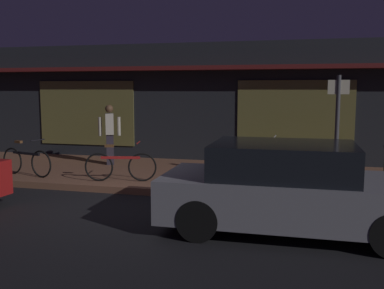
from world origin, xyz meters
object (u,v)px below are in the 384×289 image
object	(u,v)px
bicycle_extra	(120,166)
sign_post	(337,124)
bicycle_parked	(26,161)
parked_car_far	(289,188)
motorcycle	(255,154)
person_photographer	(110,133)

from	to	relation	value
bicycle_extra	sign_post	size ratio (longest dim) A/B	0.68
bicycle_parked	parked_car_far	xyz separation A→B (m)	(6.36, -2.30, 0.20)
bicycle_parked	sign_post	size ratio (longest dim) A/B	0.67
bicycle_parked	parked_car_far	bearing A→B (deg)	-19.88
bicycle_extra	sign_post	bearing A→B (deg)	7.14
motorcycle	bicycle_extra	bearing A→B (deg)	-150.12
person_photographer	sign_post	size ratio (longest dim) A/B	0.70
person_photographer	sign_post	xyz separation A→B (m)	(5.95, -1.47, 0.48)
person_photographer	bicycle_extra	bearing A→B (deg)	-59.60
motorcycle	person_photographer	bearing A→B (deg)	174.30
bicycle_extra	motorcycle	bearing A→B (deg)	29.88
bicycle_parked	person_photographer	xyz separation A→B (m)	(1.28, 2.02, 0.52)
motorcycle	parked_car_far	distance (m)	4.04
motorcycle	person_photographer	size ratio (longest dim) A/B	1.02
motorcycle	bicycle_extra	xyz separation A→B (m)	(-2.88, -1.66, -0.14)
motorcycle	person_photographer	distance (m)	4.13
bicycle_extra	parked_car_far	world-z (taller)	parked_car_far
motorcycle	sign_post	size ratio (longest dim) A/B	0.71
motorcycle	bicycle_extra	world-z (taller)	motorcycle
motorcycle	bicycle_parked	size ratio (longest dim) A/B	1.05
sign_post	motorcycle	bearing A→B (deg)	150.22
motorcycle	bicycle_extra	distance (m)	3.33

